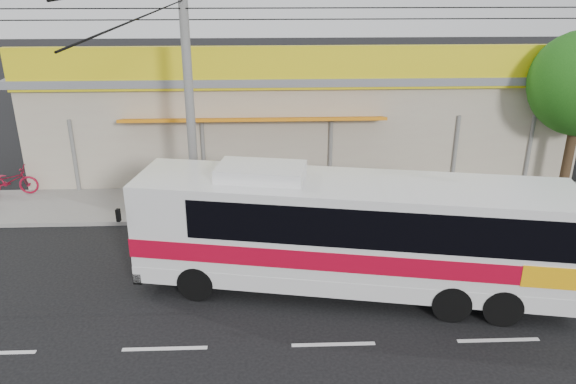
% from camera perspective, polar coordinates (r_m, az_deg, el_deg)
% --- Properties ---
extents(ground, '(120.00, 120.00, 0.00)m').
position_cam_1_polar(ground, '(15.97, 3.58, -9.79)').
color(ground, black).
rests_on(ground, ground).
extents(sidewalk, '(30.00, 3.20, 0.15)m').
position_cam_1_polar(sidewalk, '(21.26, 2.00, -1.10)').
color(sidewalk, gray).
rests_on(sidewalk, ground).
extents(lane_markings, '(50.00, 0.12, 0.01)m').
position_cam_1_polar(lane_markings, '(13.92, 4.63, -15.18)').
color(lane_markings, silver).
rests_on(lane_markings, ground).
extents(storefront_building, '(22.60, 9.20, 5.70)m').
position_cam_1_polar(storefront_building, '(25.82, 1.14, 8.28)').
color(storefront_building, '#A69886').
rests_on(storefront_building, ground).
extents(coach_bus, '(11.73, 4.52, 3.54)m').
position_cam_1_polar(coach_bus, '(15.11, 6.96, -3.69)').
color(coach_bus, silver).
rests_on(coach_bus, ground).
extents(motorbike_red, '(2.20, 0.99, 1.12)m').
position_cam_1_polar(motorbike_red, '(24.16, -26.48, 1.01)').
color(motorbike_red, maroon).
rests_on(motorbike_red, sidewalk).
extents(utility_pole, '(34.00, 14.00, 9.04)m').
position_cam_1_polar(utility_pole, '(17.90, -10.64, 18.61)').
color(utility_pole, '#60615E').
rests_on(utility_pole, ground).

